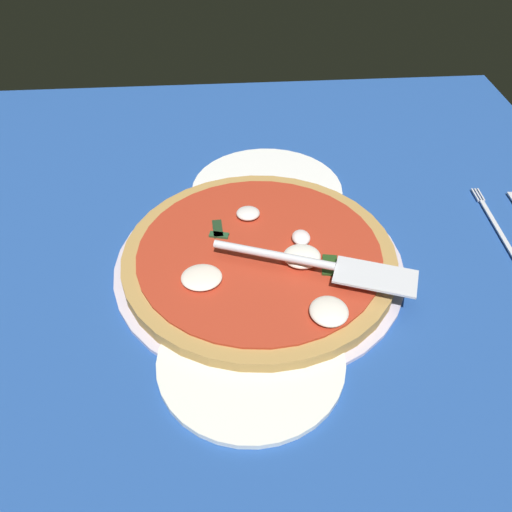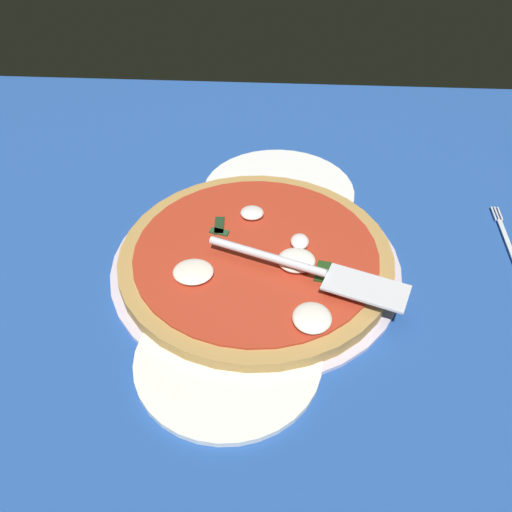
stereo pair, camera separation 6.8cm
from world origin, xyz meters
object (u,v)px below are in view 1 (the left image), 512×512
at_px(dinner_plate_left, 264,191).
at_px(pizza, 257,257).
at_px(dinner_plate_right, 247,361).
at_px(pizza_server, 316,265).

bearing_deg(dinner_plate_left, pizza, -8.30).
height_order(dinner_plate_right, pizza, pizza).
bearing_deg(dinner_plate_left, dinner_plate_right, -8.26).
xyz_separation_m(dinner_plate_left, dinner_plate_right, (0.31, -0.05, 0.00)).
xyz_separation_m(dinner_plate_right, pizza_server, (-0.10, 0.09, 0.04)).
distance_m(dinner_plate_right, pizza_server, 0.14).
relative_size(dinner_plate_left, pizza, 0.65).
distance_m(dinner_plate_left, pizza, 0.16).
height_order(pizza, pizza_server, pizza_server).
xyz_separation_m(dinner_plate_left, pizza, (0.16, -0.02, 0.01)).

